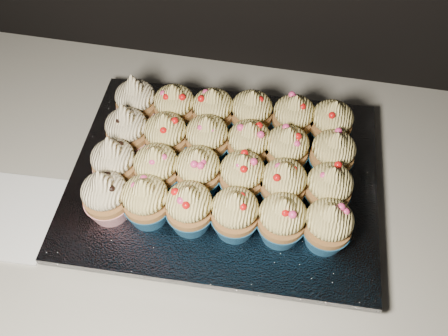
# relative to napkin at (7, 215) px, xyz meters

# --- Properties ---
(cabinet) EXTENTS (2.40, 0.60, 0.86)m
(cabinet) POSITION_rel_napkin_xyz_m (0.22, 0.09, -0.47)
(cabinet) COLOR black
(cabinet) RESTS_ON ground
(worktop) EXTENTS (2.44, 0.64, 0.04)m
(worktop) POSITION_rel_napkin_xyz_m (0.22, 0.09, -0.02)
(worktop) COLOR beige
(worktop) RESTS_ON cabinet
(napkin) EXTENTS (0.15, 0.15, 0.00)m
(napkin) POSITION_rel_napkin_xyz_m (0.00, 0.00, 0.00)
(napkin) COLOR white
(napkin) RESTS_ON worktop
(baking_tray) EXTENTS (0.42, 0.32, 0.02)m
(baking_tray) POSITION_rel_napkin_xyz_m (0.30, 0.11, 0.01)
(baking_tray) COLOR black
(baking_tray) RESTS_ON worktop
(foil_lining) EXTENTS (0.45, 0.36, 0.01)m
(foil_lining) POSITION_rel_napkin_xyz_m (0.30, 0.11, 0.03)
(foil_lining) COLOR silver
(foil_lining) RESTS_ON baking_tray
(cupcake_0) EXTENTS (0.06, 0.06, 0.10)m
(cupcake_0) POSITION_rel_napkin_xyz_m (0.16, 0.02, 0.07)
(cupcake_0) COLOR #A41626
(cupcake_0) RESTS_ON foil_lining
(cupcake_1) EXTENTS (0.06, 0.06, 0.08)m
(cupcake_1) POSITION_rel_napkin_xyz_m (0.21, 0.02, 0.07)
(cupcake_1) COLOR #1C5784
(cupcake_1) RESTS_ON foil_lining
(cupcake_2) EXTENTS (0.06, 0.06, 0.08)m
(cupcake_2) POSITION_rel_napkin_xyz_m (0.27, 0.02, 0.07)
(cupcake_2) COLOR #1C5784
(cupcake_2) RESTS_ON foil_lining
(cupcake_3) EXTENTS (0.06, 0.06, 0.08)m
(cupcake_3) POSITION_rel_napkin_xyz_m (0.33, 0.02, 0.07)
(cupcake_3) COLOR #1C5784
(cupcake_3) RESTS_ON foil_lining
(cupcake_4) EXTENTS (0.06, 0.06, 0.08)m
(cupcake_4) POSITION_rel_napkin_xyz_m (0.39, 0.03, 0.07)
(cupcake_4) COLOR #1C5784
(cupcake_4) RESTS_ON foil_lining
(cupcake_5) EXTENTS (0.06, 0.06, 0.08)m
(cupcake_5) POSITION_rel_napkin_xyz_m (0.44, 0.03, 0.07)
(cupcake_5) COLOR #1C5784
(cupcake_5) RESTS_ON foil_lining
(cupcake_6) EXTENTS (0.06, 0.06, 0.10)m
(cupcake_6) POSITION_rel_napkin_xyz_m (0.15, 0.07, 0.07)
(cupcake_6) COLOR #A41626
(cupcake_6) RESTS_ON foil_lining
(cupcake_7) EXTENTS (0.06, 0.06, 0.08)m
(cupcake_7) POSITION_rel_napkin_xyz_m (0.21, 0.07, 0.07)
(cupcake_7) COLOR #1C5784
(cupcake_7) RESTS_ON foil_lining
(cupcake_8) EXTENTS (0.06, 0.06, 0.08)m
(cupcake_8) POSITION_rel_napkin_xyz_m (0.27, 0.08, 0.07)
(cupcake_8) COLOR #1C5784
(cupcake_8) RESTS_ON foil_lining
(cupcake_9) EXTENTS (0.06, 0.06, 0.08)m
(cupcake_9) POSITION_rel_napkin_xyz_m (0.33, 0.08, 0.07)
(cupcake_9) COLOR #1C5784
(cupcake_9) RESTS_ON foil_lining
(cupcake_10) EXTENTS (0.06, 0.06, 0.08)m
(cupcake_10) POSITION_rel_napkin_xyz_m (0.38, 0.08, 0.07)
(cupcake_10) COLOR #1C5784
(cupcake_10) RESTS_ON foil_lining
(cupcake_11) EXTENTS (0.06, 0.06, 0.08)m
(cupcake_11) POSITION_rel_napkin_xyz_m (0.44, 0.08, 0.07)
(cupcake_11) COLOR #1C5784
(cupcake_11) RESTS_ON foil_lining
(cupcake_12) EXTENTS (0.06, 0.06, 0.10)m
(cupcake_12) POSITION_rel_napkin_xyz_m (0.15, 0.13, 0.07)
(cupcake_12) COLOR #A41626
(cupcake_12) RESTS_ON foil_lining
(cupcake_13) EXTENTS (0.06, 0.06, 0.08)m
(cupcake_13) POSITION_rel_napkin_xyz_m (0.21, 0.13, 0.07)
(cupcake_13) COLOR #1C5784
(cupcake_13) RESTS_ON foil_lining
(cupcake_14) EXTENTS (0.06, 0.06, 0.08)m
(cupcake_14) POSITION_rel_napkin_xyz_m (0.27, 0.14, 0.07)
(cupcake_14) COLOR #1C5784
(cupcake_14) RESTS_ON foil_lining
(cupcake_15) EXTENTS (0.06, 0.06, 0.08)m
(cupcake_15) POSITION_rel_napkin_xyz_m (0.33, 0.14, 0.07)
(cupcake_15) COLOR #1C5784
(cupcake_15) RESTS_ON foil_lining
(cupcake_16) EXTENTS (0.06, 0.06, 0.08)m
(cupcake_16) POSITION_rel_napkin_xyz_m (0.38, 0.14, 0.07)
(cupcake_16) COLOR #1C5784
(cupcake_16) RESTS_ON foil_lining
(cupcake_17) EXTENTS (0.06, 0.06, 0.08)m
(cupcake_17) POSITION_rel_napkin_xyz_m (0.44, 0.14, 0.07)
(cupcake_17) COLOR #1C5784
(cupcake_17) RESTS_ON foil_lining
(cupcake_18) EXTENTS (0.06, 0.06, 0.10)m
(cupcake_18) POSITION_rel_napkin_xyz_m (0.15, 0.19, 0.07)
(cupcake_18) COLOR #A41626
(cupcake_18) RESTS_ON foil_lining
(cupcake_19) EXTENTS (0.06, 0.06, 0.08)m
(cupcake_19) POSITION_rel_napkin_xyz_m (0.21, 0.19, 0.07)
(cupcake_19) COLOR #1C5784
(cupcake_19) RESTS_ON foil_lining
(cupcake_20) EXTENTS (0.06, 0.06, 0.08)m
(cupcake_20) POSITION_rel_napkin_xyz_m (0.26, 0.19, 0.07)
(cupcake_20) COLOR #1C5784
(cupcake_20) RESTS_ON foil_lining
(cupcake_21) EXTENTS (0.06, 0.06, 0.08)m
(cupcake_21) POSITION_rel_napkin_xyz_m (0.32, 0.20, 0.07)
(cupcake_21) COLOR #1C5784
(cupcake_21) RESTS_ON foil_lining
(cupcake_22) EXTENTS (0.06, 0.06, 0.08)m
(cupcake_22) POSITION_rel_napkin_xyz_m (0.38, 0.20, 0.07)
(cupcake_22) COLOR #1C5784
(cupcake_22) RESTS_ON foil_lining
(cupcake_23) EXTENTS (0.06, 0.06, 0.08)m
(cupcake_23) POSITION_rel_napkin_xyz_m (0.44, 0.20, 0.07)
(cupcake_23) COLOR #1C5784
(cupcake_23) RESTS_ON foil_lining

